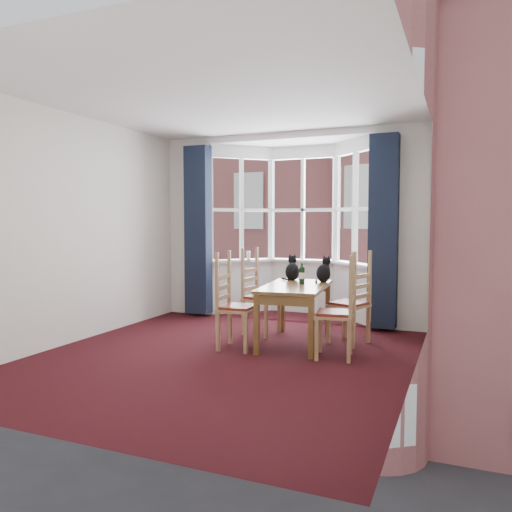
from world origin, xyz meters
The scene contains 22 objects.
floor centered at (0.00, 0.00, 0.00)m, with size 4.50×4.50×0.00m, color black.
ceiling centered at (0.00, 0.00, 2.80)m, with size 4.50×4.50×0.00m, color white.
wall_left centered at (-2.00, 0.00, 1.40)m, with size 4.50×4.50×0.00m, color silver.
wall_right centered at (2.00, 0.00, 1.40)m, with size 4.50×4.50×0.00m, color silver.
wall_near centered at (0.00, -2.25, 1.40)m, with size 4.00×4.00×0.00m, color silver.
wall_back_pier_left centered at (-1.65, 2.25, 1.40)m, with size 0.70×0.12×2.80m, color silver.
wall_back_pier_right centered at (1.65, 2.25, 1.40)m, with size 0.70×0.12×2.80m, color silver.
bay_window centered at (0.00, 2.75, 1.40)m, with size 2.76×0.94×2.80m.
curtain_left centered at (-1.42, 2.07, 1.35)m, with size 0.38×0.22×2.60m, color #161F33.
curtain_right centered at (1.42, 2.07, 1.35)m, with size 0.38×0.22×2.60m, color #161F33.
dining_table centered at (0.55, 0.93, 0.63)m, with size 0.85×1.41×0.72m.
chair_left_near centered at (-0.09, 0.44, 0.47)m, with size 0.42×0.44×0.92m.
chair_left_far centered at (-0.11, 1.26, 0.47)m, with size 0.46×0.47×0.92m.
chair_right_near centered at (1.23, 0.52, 0.47)m, with size 0.46×0.48×0.92m.
chair_right_far centered at (1.23, 1.17, 0.47)m, with size 0.52×0.53×0.92m.
cat_left centered at (0.36, 1.40, 0.85)m, with size 0.25×0.29×0.35m.
cat_right centered at (0.79, 1.37, 0.85)m, with size 0.22×0.28×0.34m.
wine_bottle centered at (0.59, 1.05, 0.84)m, with size 0.07×0.07×0.28m.
candle_tall centered at (-0.79, 2.60, 0.94)m, with size 0.06×0.06×0.14m, color white.
candle_short centered at (-0.66, 2.63, 0.92)m, with size 0.06×0.06×0.10m, color white.
street centered at (0.00, 32.25, -6.00)m, with size 80.00×80.00×0.00m, color #333335.
tenement_building centered at (0.00, 14.01, 1.60)m, with size 18.40×7.80×15.20m.
Camera 1 is at (2.41, -4.79, 1.49)m, focal length 35.00 mm.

